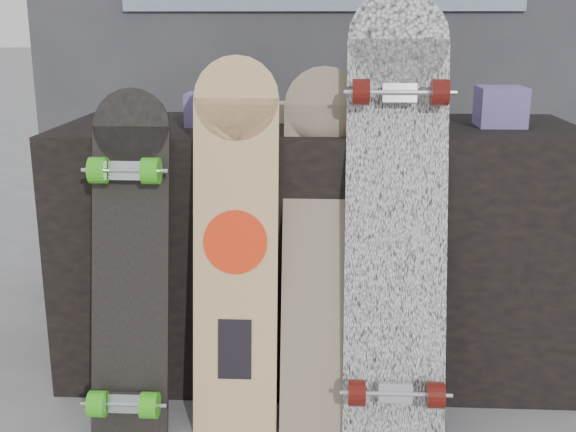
# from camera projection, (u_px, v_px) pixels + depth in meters

# --- Properties ---
(vendor_table) EXTENTS (1.60, 0.60, 0.80)m
(vendor_table) POSITION_uv_depth(u_px,v_px,m) (317.00, 247.00, 2.35)
(vendor_table) COLOR black
(vendor_table) RESTS_ON ground
(booth) EXTENTS (2.40, 0.22, 2.20)m
(booth) POSITION_uv_depth(u_px,v_px,m) (322.00, 24.00, 2.99)
(booth) COLOR #353439
(booth) RESTS_ON ground
(merch_box_purple) EXTENTS (0.18, 0.12, 0.10)m
(merch_box_purple) POSITION_uv_depth(u_px,v_px,m) (216.00, 109.00, 2.21)
(merch_box_purple) COLOR #4F3873
(merch_box_purple) RESTS_ON vendor_table
(merch_box_small) EXTENTS (0.14, 0.14, 0.12)m
(merch_box_small) POSITION_uv_depth(u_px,v_px,m) (501.00, 107.00, 2.20)
(merch_box_small) COLOR #4F3873
(merch_box_small) RESTS_ON vendor_table
(merch_box_flat) EXTENTS (0.22, 0.10, 0.06)m
(merch_box_flat) POSITION_uv_depth(u_px,v_px,m) (307.00, 112.00, 2.31)
(merch_box_flat) COLOR #D1B78C
(merch_box_flat) RESTS_ON vendor_table
(longboard_geisha) EXTENTS (0.23, 0.21, 1.03)m
(longboard_geisha) POSITION_uv_depth(u_px,v_px,m) (236.00, 237.00, 1.97)
(longboard_geisha) COLOR #CBAB89
(longboard_geisha) RESTS_ON ground
(longboard_celtic) EXTENTS (0.22, 0.33, 0.99)m
(longboard_celtic) POSITION_uv_depth(u_px,v_px,m) (322.00, 239.00, 2.00)
(longboard_celtic) COLOR tan
(longboard_celtic) RESTS_ON ground
(longboard_cascadia) EXTENTS (0.28, 0.38, 1.20)m
(longboard_cascadia) POSITION_uv_depth(u_px,v_px,m) (396.00, 208.00, 1.95)
(longboard_cascadia) COLOR white
(longboard_cascadia) RESTS_ON ground
(skateboard_dark) EXTENTS (0.21, 0.30, 0.94)m
(skateboard_dark) POSITION_uv_depth(u_px,v_px,m) (129.00, 262.00, 1.94)
(skateboard_dark) COLOR black
(skateboard_dark) RESTS_ON ground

